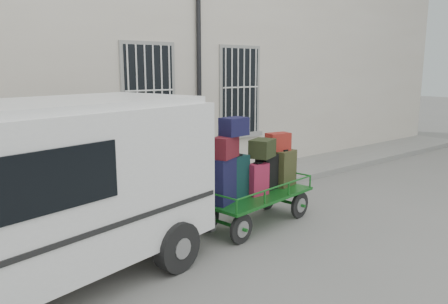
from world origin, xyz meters
name	(u,v)px	position (x,y,z in m)	size (l,w,h in m)	color
ground	(251,223)	(0.00, 0.00, 0.00)	(80.00, 80.00, 0.00)	slate
building	(115,63)	(0.00, 5.50, 3.00)	(24.00, 5.15, 6.00)	beige
sidewalk	(185,193)	(0.00, 2.20, 0.07)	(24.00, 1.70, 0.15)	gray
luggage_cart	(253,175)	(-0.04, -0.09, 0.94)	(2.69, 1.32, 2.03)	black
van	(28,188)	(-3.90, -0.17, 1.40)	(5.17, 3.03, 2.45)	white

